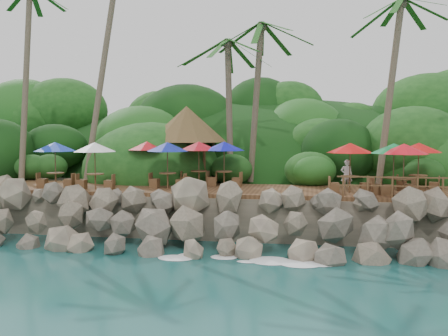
# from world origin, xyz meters

# --- Properties ---
(ground) EXTENTS (140.00, 140.00, 0.00)m
(ground) POSITION_xyz_m (0.00, 0.00, 0.00)
(ground) COLOR #19514F
(ground) RESTS_ON ground
(land_base) EXTENTS (32.00, 25.20, 2.10)m
(land_base) POSITION_xyz_m (0.00, 16.00, 1.05)
(land_base) COLOR gray
(land_base) RESTS_ON ground
(jungle_hill) EXTENTS (44.80, 28.00, 15.40)m
(jungle_hill) POSITION_xyz_m (0.00, 23.50, 0.00)
(jungle_hill) COLOR #143811
(jungle_hill) RESTS_ON ground
(seawall) EXTENTS (29.00, 4.00, 2.30)m
(seawall) POSITION_xyz_m (0.00, 2.00, 1.15)
(seawall) COLOR gray
(seawall) RESTS_ON ground
(terrace) EXTENTS (26.00, 5.00, 0.20)m
(terrace) POSITION_xyz_m (0.00, 6.00, 2.20)
(terrace) COLOR brown
(terrace) RESTS_ON land_base
(jungle_foliage) EXTENTS (44.00, 16.00, 12.00)m
(jungle_foliage) POSITION_xyz_m (0.00, 15.00, 0.00)
(jungle_foliage) COLOR #143811
(jungle_foliage) RESTS_ON ground
(foam_line) EXTENTS (25.20, 0.80, 0.06)m
(foam_line) POSITION_xyz_m (0.00, 0.30, 0.03)
(foam_line) COLOR white
(foam_line) RESTS_ON ground
(palms) EXTENTS (33.45, 7.22, 14.61)m
(palms) POSITION_xyz_m (0.54, 8.81, 12.47)
(palms) COLOR brown
(palms) RESTS_ON ground
(palapa) EXTENTS (5.00, 5.00, 4.60)m
(palapa) POSITION_xyz_m (-3.00, 9.83, 5.79)
(palapa) COLOR brown
(palapa) RESTS_ON ground
(dining_clusters) EXTENTS (21.23, 5.20, 2.48)m
(dining_clusters) POSITION_xyz_m (0.87, 5.72, 4.36)
(dining_clusters) COLOR brown
(dining_clusters) RESTS_ON terrace
(railing) EXTENTS (7.20, 0.10, 1.00)m
(railing) POSITION_xyz_m (9.38, 3.65, 2.91)
(railing) COLOR brown
(railing) RESTS_ON terrace
(waiter) EXTENTS (0.59, 0.39, 1.61)m
(waiter) POSITION_xyz_m (6.38, 6.00, 3.10)
(waiter) COLOR white
(waiter) RESTS_ON terrace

